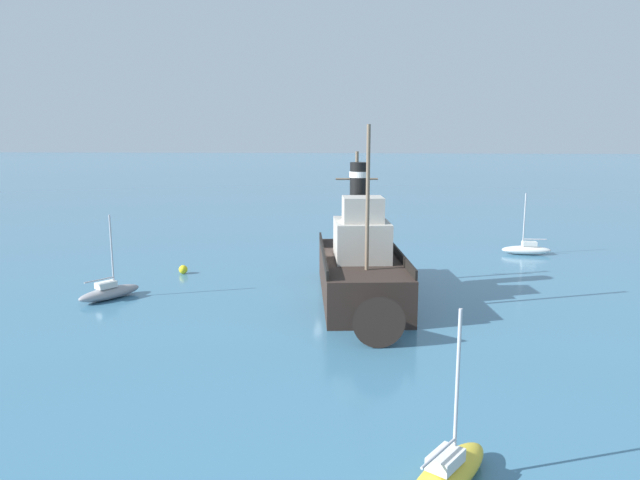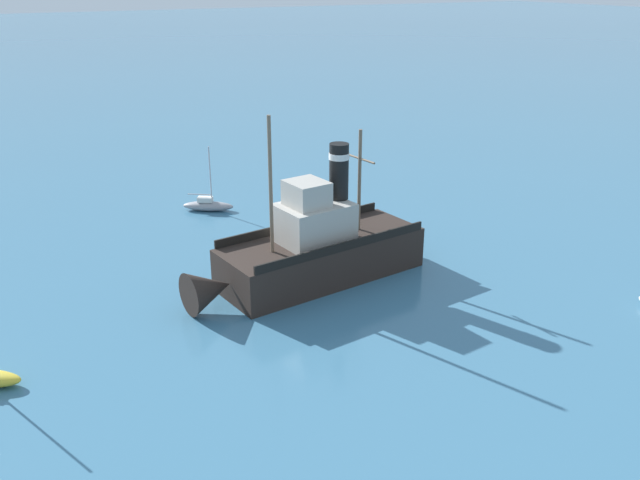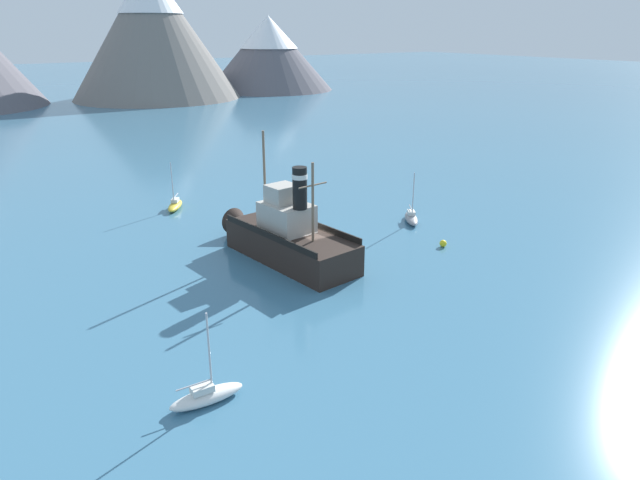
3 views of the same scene
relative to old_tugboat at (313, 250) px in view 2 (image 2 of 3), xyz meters
The scene contains 4 objects.
ground_plane 3.07m from the old_tugboat, 49.15° to the right, with size 600.00×600.00×0.00m, color teal.
old_tugboat is the anchor object (origin of this frame).
sailboat_grey 14.65m from the old_tugboat, ahead, with size 3.01×3.78×4.90m.
mooring_buoy 13.44m from the old_tugboat, 22.85° to the right, with size 0.60×0.60×0.60m, color yellow.
Camera 2 is at (-33.27, 18.41, 16.64)m, focal length 38.00 mm.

